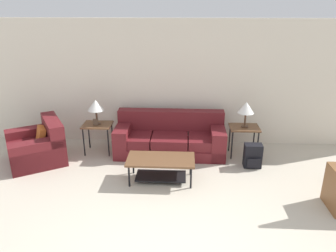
# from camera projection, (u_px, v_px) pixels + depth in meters

# --- Properties ---
(wall_back) EXTENTS (9.09, 0.06, 2.60)m
(wall_back) POSITION_uv_depth(u_px,v_px,m) (179.00, 83.00, 6.80)
(wall_back) COLOR silver
(wall_back) RESTS_ON ground_plane
(couch) EXTENTS (2.17, 0.88, 0.82)m
(couch) POSITION_uv_depth(u_px,v_px,m) (170.00, 139.00, 6.61)
(couch) COLOR maroon
(couch) RESTS_ON ground_plane
(armchair) EXTENTS (1.37, 1.39, 0.80)m
(armchair) POSITION_uv_depth(u_px,v_px,m) (38.00, 147.00, 6.27)
(armchair) COLOR maroon
(armchair) RESTS_ON ground_plane
(coffee_table) EXTENTS (1.14, 0.58, 0.42)m
(coffee_table) POSITION_uv_depth(u_px,v_px,m) (161.00, 164.00, 5.56)
(coffee_table) COLOR brown
(coffee_table) RESTS_ON ground_plane
(side_table_left) EXTENTS (0.57, 0.45, 0.61)m
(side_table_left) POSITION_uv_depth(u_px,v_px,m) (97.00, 127.00, 6.54)
(side_table_left) COLOR brown
(side_table_left) RESTS_ON ground_plane
(side_table_right) EXTENTS (0.57, 0.45, 0.61)m
(side_table_right) POSITION_uv_depth(u_px,v_px,m) (244.00, 130.00, 6.40)
(side_table_right) COLOR brown
(side_table_right) RESTS_ON ground_plane
(table_lamp_left) EXTENTS (0.32, 0.32, 0.50)m
(table_lamp_left) POSITION_uv_depth(u_px,v_px,m) (96.00, 106.00, 6.38)
(table_lamp_left) COLOR #472D1E
(table_lamp_left) RESTS_ON side_table_left
(table_lamp_right) EXTENTS (0.32, 0.32, 0.50)m
(table_lamp_right) POSITION_uv_depth(u_px,v_px,m) (246.00, 108.00, 6.24)
(table_lamp_right) COLOR #472D1E
(table_lamp_right) RESTS_ON side_table_right
(backpack) EXTENTS (0.32, 0.28, 0.45)m
(backpack) POSITION_uv_depth(u_px,v_px,m) (253.00, 156.00, 6.05)
(backpack) COLOR black
(backpack) RESTS_ON ground_plane
(picture_frame) EXTENTS (0.10, 0.04, 0.13)m
(picture_frame) POSITION_uv_depth(u_px,v_px,m) (96.00, 122.00, 6.43)
(picture_frame) COLOR #4C3828
(picture_frame) RESTS_ON side_table_left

